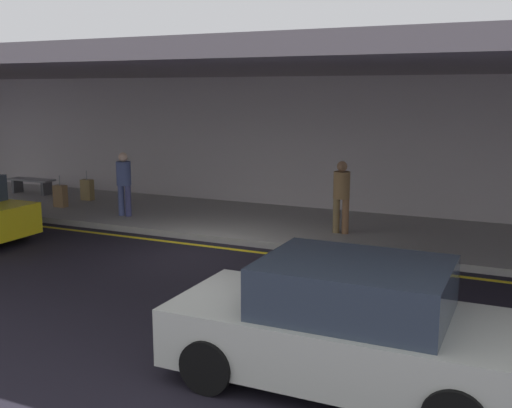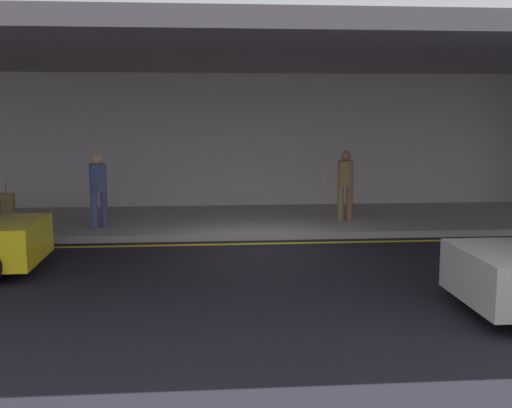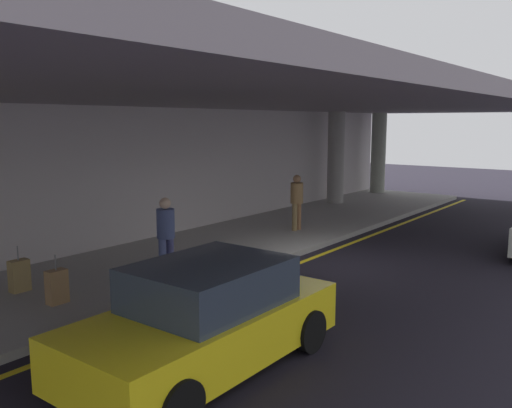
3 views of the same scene
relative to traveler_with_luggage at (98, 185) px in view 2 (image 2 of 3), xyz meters
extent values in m
plane|color=black|center=(3.42, -2.06, -1.11)|extent=(60.00, 60.00, 0.00)
cube|color=#969490|center=(3.42, 1.04, -1.04)|extent=(26.00, 4.20, 0.15)
cube|color=yellow|center=(3.42, -1.41, -1.11)|extent=(26.00, 0.14, 0.01)
cube|color=gray|center=(3.42, 0.54, 2.84)|extent=(28.00, 13.20, 0.30)
cube|color=#BBB2B3|center=(3.42, 3.29, 0.79)|extent=(26.00, 0.30, 3.80)
cylinder|color=black|center=(6.54, -5.52, -0.79)|extent=(0.64, 0.22, 0.64)
cylinder|color=black|center=(-1.14, -2.56, -0.79)|extent=(0.64, 0.22, 0.64)
cylinder|color=#4C5992|center=(-0.11, 0.00, -0.55)|extent=(0.16, 0.16, 0.82)
cylinder|color=#424479|center=(0.11, 0.00, -0.55)|extent=(0.16, 0.16, 0.82)
cylinder|color=#455288|center=(0.00, 0.00, 0.17)|extent=(0.38, 0.38, 0.62)
sphere|color=beige|center=(0.00, 0.00, 0.60)|extent=(0.24, 0.24, 0.24)
cylinder|color=olive|center=(5.65, 0.46, -0.55)|extent=(0.16, 0.16, 0.82)
cylinder|color=brown|center=(5.87, 0.46, -0.55)|extent=(0.16, 0.16, 0.82)
cylinder|color=olive|center=(5.76, 0.46, 0.17)|extent=(0.38, 0.38, 0.62)
sphere|color=#8C6647|center=(5.76, 0.46, 0.60)|extent=(0.24, 0.24, 0.24)
cube|color=olive|center=(-2.48, 1.46, -0.65)|extent=(0.36, 0.22, 0.62)
cylinder|color=slate|center=(-2.48, 1.46, -0.20)|extent=(0.02, 0.02, 0.28)
camera|label=1|loc=(9.74, -12.86, 2.29)|focal=42.69mm
camera|label=2|loc=(2.35, -14.26, 1.63)|focal=43.98mm
camera|label=3|loc=(-7.66, -8.24, 2.29)|focal=37.65mm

